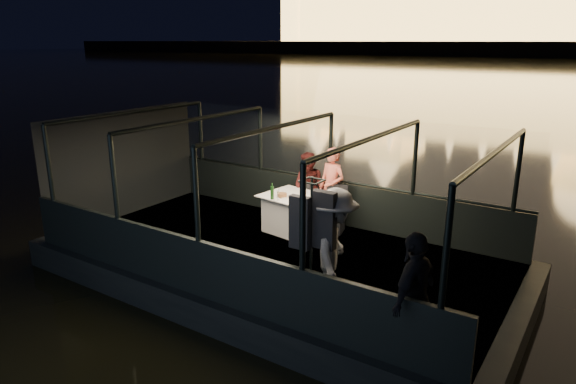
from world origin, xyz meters
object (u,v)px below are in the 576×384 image
Objects in this scene: chair_port_left at (300,204)px; coat_stand at (311,250)px; passenger_dark at (414,293)px; chair_port_right at (332,210)px; person_man_maroon at (309,188)px; passenger_stripe at (334,251)px; dining_table_central at (299,215)px; wine_bottle at (272,192)px; person_woman_coral at (331,191)px.

coat_stand is (1.99, -2.90, 0.45)m from chair_port_left.
coat_stand is 1.20× the size of passenger_dark.
chair_port_right is 0.82m from person_man_maroon.
passenger_stripe is (2.17, -2.90, 0.10)m from person_man_maroon.
passenger_stripe is at bearing -47.80° from dining_table_central.
chair_port_left is at bearing 124.40° from coat_stand.
coat_stand reaches higher than passenger_stripe.
passenger_stripe reaches higher than passenger_dark.
chair_port_left is at bearing 83.20° from wine_bottle.
chair_port_left is 0.99m from wine_bottle.
person_man_maroon is (-0.19, 0.72, 0.36)m from dining_table_central.
passenger_stripe is (1.46, -2.63, 0.40)m from chair_port_right.
person_woman_coral is (0.34, 0.72, 0.36)m from dining_table_central.
coat_stand is at bearing -54.52° from dining_table_central.
person_woman_coral is at bearing 109.18° from chair_port_right.
person_man_maroon reaches higher than chair_port_right.
passenger_dark is (1.40, -0.62, 0.00)m from passenger_stripe.
person_woman_coral reaches higher than chair_port_right.
person_man_maroon is (0.05, 0.27, 0.30)m from chair_port_left.
chair_port_left is at bearing 118.03° from dining_table_central.
person_woman_coral reaches higher than wine_bottle.
coat_stand is 3.72m from person_man_maroon.
chair_port_right is 4.35m from passenger_dark.
coat_stand is 1.11× the size of passenger_stripe.
person_woman_coral is 0.94× the size of passenger_stripe.
coat_stand is at bearing -57.50° from person_man_maroon.
person_woman_coral reaches higher than chair_port_left.
passenger_dark is at bearing -63.13° from chair_port_right.
person_woman_coral is at bearing 64.75° from dining_table_central.
passenger_dark is (3.04, -3.52, 0.10)m from person_woman_coral.
passenger_dark reaches higher than wine_bottle.
dining_table_central is 4.41m from passenger_dark.
wine_bottle is (-0.34, -0.42, 0.53)m from dining_table_central.
dining_table_central is at bearing 50.74° from wine_bottle.
chair_port_right is 3.03m from passenger_stripe.
person_man_maroon reaches higher than chair_port_left.
passenger_dark is at bearing -38.18° from chair_port_left.
person_man_maroon is at bearing 82.51° from wine_bottle.
person_woman_coral reaches higher than person_man_maroon.
coat_stand reaches higher than person_man_maroon.
wine_bottle is at bearing -149.24° from chair_port_right.
dining_table_central is at bearing -73.92° from person_man_maroon.
person_man_maroon is at bearing -168.82° from person_woman_coral.
wine_bottle is at bearing -129.26° from dining_table_central.
dining_table_central is 0.83m from person_man_maroon.
chair_port_right is 0.47× the size of coat_stand.
chair_port_right is at bearing 112.93° from coat_stand.
passenger_dark reaches higher than person_man_maroon.
passenger_stripe is (1.64, -2.90, 0.10)m from person_woman_coral.
person_woman_coral is 0.53m from person_man_maroon.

